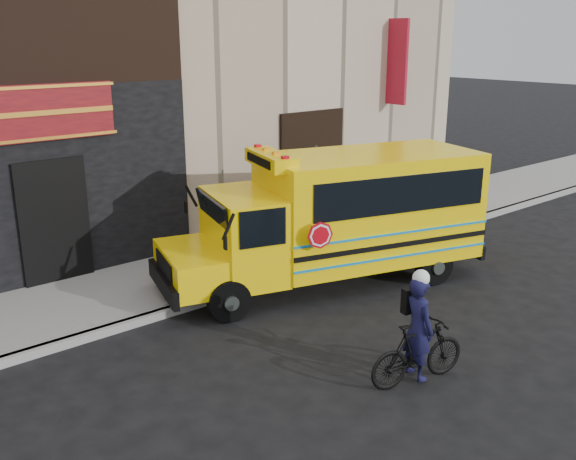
% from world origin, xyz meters
% --- Properties ---
extents(ground, '(120.00, 120.00, 0.00)m').
position_xyz_m(ground, '(0.00, 0.00, 0.00)').
color(ground, black).
rests_on(ground, ground).
extents(curb, '(40.00, 0.20, 0.15)m').
position_xyz_m(curb, '(0.00, 2.60, 0.07)').
color(curb, gray).
rests_on(curb, ground).
extents(sidewalk, '(40.00, 3.00, 0.15)m').
position_xyz_m(sidewalk, '(0.00, 4.10, 0.07)').
color(sidewalk, gray).
rests_on(sidewalk, ground).
extents(school_bus, '(7.22, 3.96, 2.92)m').
position_xyz_m(school_bus, '(1.55, 1.81, 1.51)').
color(school_bus, black).
rests_on(school_bus, ground).
extents(sign_pole, '(0.10, 0.23, 2.73)m').
position_xyz_m(sign_pole, '(2.01, 3.07, 1.52)').
color(sign_pole, '#444D47').
rests_on(sign_pole, ground).
extents(bicycle, '(1.74, 0.86, 1.01)m').
position_xyz_m(bicycle, '(-0.50, -1.99, 0.50)').
color(bicycle, black).
rests_on(bicycle, ground).
extents(cyclist, '(0.50, 0.67, 1.65)m').
position_xyz_m(cyclist, '(-0.45, -1.92, 0.82)').
color(cyclist, '#111133').
rests_on(cyclist, ground).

